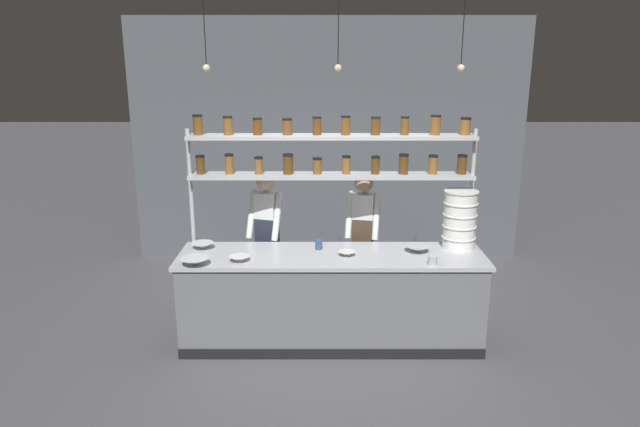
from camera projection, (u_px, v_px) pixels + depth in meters
ground_plane at (329, 340)px, 5.75m from camera, size 40.00×40.00×0.00m
back_wall at (325, 141)px, 7.83m from camera, size 5.36×0.12×3.28m
prep_counter at (329, 298)px, 5.63m from camera, size 2.96×0.76×0.92m
spice_shelf_unit at (330, 160)px, 5.60m from camera, size 2.85×0.28×2.23m
chef_left at (264, 235)px, 6.09m from camera, size 0.41×0.34×1.61m
chef_center at (360, 235)px, 6.18m from camera, size 0.40×0.32×1.57m
container_stack at (457, 219)px, 5.63m from camera, size 0.34×0.34×0.58m
prep_bowl_near_left at (415, 249)px, 5.56m from camera, size 0.24×0.24×0.07m
prep_bowl_center_front at (192, 262)px, 5.20m from camera, size 0.26×0.26×0.07m
prep_bowl_center_back at (237, 259)px, 5.30m from camera, size 0.19×0.19×0.05m
prep_bowl_near_right at (200, 246)px, 5.66m from camera, size 0.22×0.22×0.06m
prep_bowl_far_left at (344, 254)px, 5.46m from camera, size 0.17×0.17×0.05m
serving_cup_front at (430, 260)px, 5.22m from camera, size 0.08×0.08×0.09m
serving_cup_by_board at (316, 244)px, 5.64m from camera, size 0.07×0.07×0.10m
pendant_light_row at (332, 65)px, 5.04m from camera, size 2.33×0.07×0.60m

